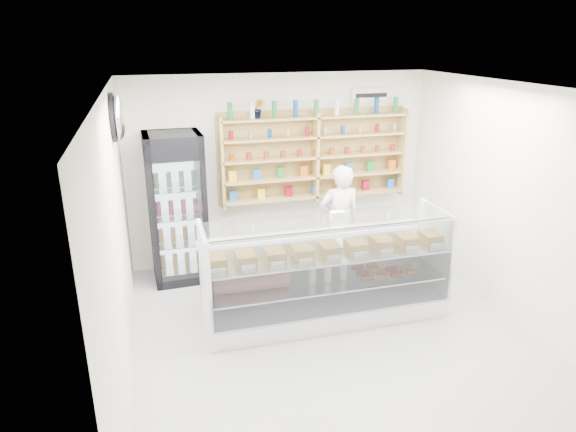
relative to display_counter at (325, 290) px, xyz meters
name	(u,v)px	position (x,y,z in m)	size (l,w,h in m)	color
room	(340,226)	(-0.06, -0.56, 1.05)	(5.00, 5.00, 5.00)	#A6A5AA
display_counter	(325,290)	(0.00, 0.00, 0.00)	(2.96, 0.88, 1.29)	white
shop_worker	(339,221)	(0.57, 1.06, 0.46)	(0.60, 0.39, 1.63)	white
drinks_cooler	(177,208)	(-1.63, 1.58, 0.69)	(0.78, 0.76, 2.08)	black
wall_shelving	(315,157)	(0.44, 1.78, 1.24)	(2.84, 0.28, 1.33)	tan
potted_plant	(258,109)	(-0.41, 1.78, 1.98)	(0.15, 0.12, 0.27)	#1E6626
security_mirror	(118,117)	(-2.23, 0.64, 2.10)	(0.15, 0.50, 0.50)	silver
wall_sign	(371,95)	(1.34, 1.91, 2.10)	(0.62, 0.03, 0.20)	white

